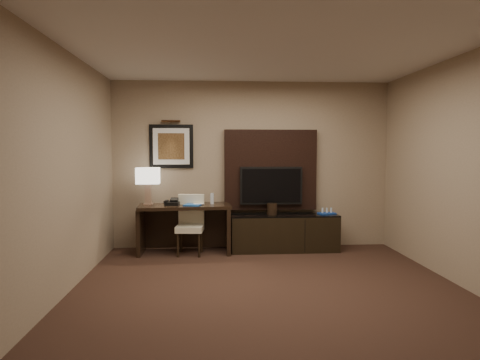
{
  "coord_description": "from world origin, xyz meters",
  "views": [
    {
      "loc": [
        -0.63,
        -4.47,
        1.59
      ],
      "look_at": [
        -0.24,
        1.8,
        1.15
      ],
      "focal_mm": 32.0,
      "sensor_mm": 36.0,
      "label": 1
    }
  ],
  "objects": [
    {
      "name": "wall_front",
      "position": [
        0.0,
        -2.5,
        1.35
      ],
      "size": [
        4.5,
        0.01,
        2.7
      ],
      "primitive_type": "cube",
      "color": "gray",
      "rests_on": "floor"
    },
    {
      "name": "minibar_tray",
      "position": [
        1.17,
        2.16,
        0.63
      ],
      "size": [
        0.29,
        0.22,
        0.09
      ],
      "primitive_type": null,
      "rotation": [
        0.0,
        0.0,
        0.25
      ],
      "color": "#1941A3",
      "rests_on": "credenza"
    },
    {
      "name": "tv",
      "position": [
        0.3,
        2.34,
        1.02
      ],
      "size": [
        1.0,
        0.08,
        0.6
      ],
      "primitive_type": "cube",
      "color": "black",
      "rests_on": "tv_wall_panel"
    },
    {
      "name": "wall_right",
      "position": [
        2.25,
        0.0,
        1.35
      ],
      "size": [
        0.01,
        5.0,
        2.7
      ],
      "primitive_type": "cube",
      "color": "gray",
      "rests_on": "floor"
    },
    {
      "name": "book",
      "position": [
        -0.95,
        2.1,
        0.86
      ],
      "size": [
        0.16,
        0.06,
        0.22
      ],
      "primitive_type": "imported",
      "rotation": [
        0.0,
        0.0,
        0.23
      ],
      "color": "#AAA586",
      "rests_on": "desk"
    },
    {
      "name": "desk_phone",
      "position": [
        -1.26,
        2.07,
        0.8
      ],
      "size": [
        0.23,
        0.21,
        0.11
      ],
      "primitive_type": null,
      "rotation": [
        0.0,
        0.0,
        -0.11
      ],
      "color": "black",
      "rests_on": "desk"
    },
    {
      "name": "blue_folder",
      "position": [
        -0.93,
        2.04,
        0.76
      ],
      "size": [
        0.32,
        0.37,
        0.02
      ],
      "primitive_type": "cube",
      "rotation": [
        0.0,
        0.0,
        -0.27
      ],
      "color": "#1950A8",
      "rests_on": "desk"
    },
    {
      "name": "desk",
      "position": [
        -1.07,
        2.1,
        0.38
      ],
      "size": [
        1.44,
        0.7,
        0.75
      ],
      "primitive_type": "cube",
      "rotation": [
        0.0,
        0.0,
        0.07
      ],
      "color": "black",
      "rests_on": "floor"
    },
    {
      "name": "table_lamp",
      "position": [
        -1.63,
        2.16,
        1.04
      ],
      "size": [
        0.38,
        0.25,
        0.58
      ],
      "primitive_type": null,
      "rotation": [
        0.0,
        0.0,
        0.13
      ],
      "color": "#9A7660",
      "rests_on": "desk"
    },
    {
      "name": "credenza",
      "position": [
        0.49,
        2.15,
        0.29
      ],
      "size": [
        1.68,
        0.48,
        0.58
      ],
      "primitive_type": "cube",
      "rotation": [
        0.0,
        0.0,
        0.01
      ],
      "color": "black",
      "rests_on": "floor"
    },
    {
      "name": "water_bottle",
      "position": [
        -0.65,
        2.17,
        0.84
      ],
      "size": [
        0.07,
        0.07,
        0.17
      ],
      "primitive_type": "cylinder",
      "rotation": [
        0.0,
        0.0,
        0.24
      ],
      "color": "silver",
      "rests_on": "desk"
    },
    {
      "name": "tv_wall_panel",
      "position": [
        0.3,
        2.44,
        1.27
      ],
      "size": [
        1.5,
        0.12,
        1.3
      ],
      "primitive_type": "cube",
      "color": "black",
      "rests_on": "wall_back"
    },
    {
      "name": "desk_chair",
      "position": [
        -0.99,
        1.98,
        0.42
      ],
      "size": [
        0.44,
        0.49,
        0.83
      ],
      "primitive_type": null,
      "rotation": [
        0.0,
        0.0,
        -0.09
      ],
      "color": "beige",
      "rests_on": "floor"
    },
    {
      "name": "artwork",
      "position": [
        -1.3,
        2.48,
        1.65
      ],
      "size": [
        0.7,
        0.04,
        0.7
      ],
      "primitive_type": "cube",
      "color": "black",
      "rests_on": "wall_back"
    },
    {
      "name": "wall_back",
      "position": [
        0.0,
        2.5,
        1.35
      ],
      "size": [
        4.5,
        0.01,
        2.7
      ],
      "primitive_type": "cube",
      "color": "gray",
      "rests_on": "floor"
    },
    {
      "name": "wall_left",
      "position": [
        -2.25,
        0.0,
        1.35
      ],
      "size": [
        0.01,
        5.0,
        2.7
      ],
      "primitive_type": "cube",
      "color": "gray",
      "rests_on": "floor"
    },
    {
      "name": "picture_light",
      "position": [
        -1.3,
        2.44,
        2.05
      ],
      "size": [
        0.04,
        0.04,
        0.3
      ],
      "primitive_type": "cylinder",
      "color": "#3D2413",
      "rests_on": "wall_back"
    },
    {
      "name": "floor",
      "position": [
        0.0,
        0.0,
        -0.01
      ],
      "size": [
        4.5,
        5.0,
        0.01
      ],
      "primitive_type": "cube",
      "color": "black",
      "rests_on": "ground"
    },
    {
      "name": "ice_bucket",
      "position": [
        0.29,
        2.14,
        0.67
      ],
      "size": [
        0.18,
        0.18,
        0.18
      ],
      "primitive_type": "cylinder",
      "rotation": [
        0.0,
        0.0,
        0.15
      ],
      "color": "black",
      "rests_on": "credenza"
    },
    {
      "name": "ceiling",
      "position": [
        0.0,
        0.0,
        2.7
      ],
      "size": [
        4.5,
        5.0,
        0.01
      ],
      "primitive_type": "cube",
      "color": "silver",
      "rests_on": "wall_back"
    }
  ]
}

